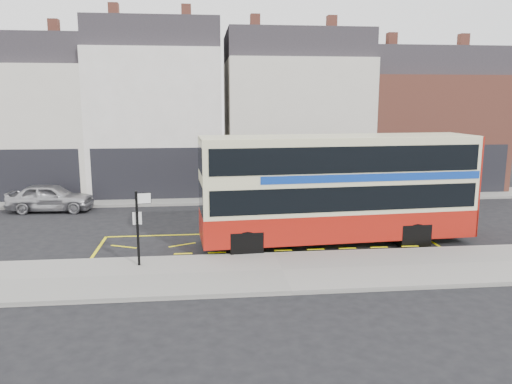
{
  "coord_description": "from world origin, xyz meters",
  "views": [
    {
      "loc": [
        -2.7,
        -18.73,
        5.98
      ],
      "look_at": [
        -0.45,
        2.0,
        2.12
      ],
      "focal_mm": 35.0,
      "sensor_mm": 36.0,
      "label": 1
    }
  ],
  "objects": [
    {
      "name": "ground",
      "position": [
        0.0,
        0.0,
        0.0
      ],
      "size": [
        120.0,
        120.0,
        0.0
      ],
      "primitive_type": "plane",
      "color": "black",
      "rests_on": "ground"
    },
    {
      "name": "car_silver",
      "position": [
        -10.93,
        8.86,
        0.77
      ],
      "size": [
        4.59,
        2.05,
        1.53
      ],
      "primitive_type": "imported",
      "rotation": [
        0.0,
        0.0,
        1.52
      ],
      "color": "#A8A7AC",
      "rests_on": "ground"
    },
    {
      "name": "terrace_left",
      "position": [
        -5.5,
        14.99,
        5.32
      ],
      "size": [
        8.0,
        8.01,
        11.8
      ],
      "color": "white",
      "rests_on": "ground"
    },
    {
      "name": "pavement",
      "position": [
        0.0,
        -2.3,
        0.07
      ],
      "size": [
        40.0,
        4.0,
        0.15
      ],
      "primitive_type": "cube",
      "color": "gray",
      "rests_on": "ground"
    },
    {
      "name": "car_white",
      "position": [
        9.08,
        9.74,
        0.71
      ],
      "size": [
        5.27,
        3.29,
        1.42
      ],
      "primitive_type": "imported",
      "rotation": [
        0.0,
        0.0,
        1.85
      ],
      "color": "white",
      "rests_on": "ground"
    },
    {
      "name": "terrace_green_shop",
      "position": [
        3.5,
        14.99,
        5.07
      ],
      "size": [
        9.0,
        8.01,
        11.3
      ],
      "color": "beige",
      "rests_on": "ground"
    },
    {
      "name": "road_markings",
      "position": [
        0.0,
        1.6,
        0.01
      ],
      "size": [
        14.0,
        3.4,
        0.01
      ],
      "primitive_type": null,
      "color": "#FFF10D",
      "rests_on": "ground"
    },
    {
      "name": "street_tree_right",
      "position": [
        4.87,
        10.56,
        3.23
      ],
      "size": [
        2.2,
        2.2,
        4.74
      ],
      "color": "#341F17",
      "rests_on": "ground"
    },
    {
      "name": "car_grey",
      "position": [
        1.26,
        8.45,
        0.72
      ],
      "size": [
        4.64,
        2.65,
        1.45
      ],
      "primitive_type": "imported",
      "rotation": [
        0.0,
        0.0,
        1.3
      ],
      "color": "#3B3D43",
      "rests_on": "ground"
    },
    {
      "name": "terrace_far_left",
      "position": [
        -13.5,
        14.99,
        4.82
      ],
      "size": [
        8.0,
        8.01,
        10.8
      ],
      "color": "beige",
      "rests_on": "ground"
    },
    {
      "name": "terrace_right",
      "position": [
        12.5,
        14.99,
        4.57
      ],
      "size": [
        9.0,
        8.01,
        10.3
      ],
      "color": "#974E3C",
      "rests_on": "ground"
    },
    {
      "name": "kerb",
      "position": [
        0.0,
        -0.38,
        0.07
      ],
      "size": [
        40.0,
        0.15,
        0.15
      ],
      "primitive_type": "cube",
      "color": "gray",
      "rests_on": "ground"
    },
    {
      "name": "far_pavement",
      "position": [
        0.0,
        11.0,
        0.07
      ],
      "size": [
        50.0,
        3.0,
        0.15
      ],
      "primitive_type": "cube",
      "color": "gray",
      "rests_on": "ground"
    },
    {
      "name": "bus_stop_post",
      "position": [
        -4.96,
        -1.26,
        1.79
      ],
      "size": [
        0.68,
        0.14,
        2.7
      ],
      "rotation": [
        0.0,
        0.0,
        0.14
      ],
      "color": "black",
      "rests_on": "pavement"
    },
    {
      "name": "double_decker_bus",
      "position": [
        2.91,
        1.16,
        2.39
      ],
      "size": [
        11.52,
        3.36,
        4.54
      ],
      "rotation": [
        0.0,
        0.0,
        0.07
      ],
      "color": "beige",
      "rests_on": "ground"
    }
  ]
}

